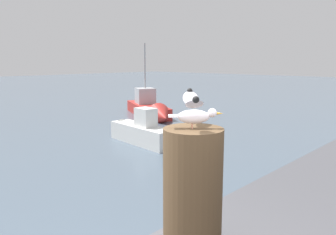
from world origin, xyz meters
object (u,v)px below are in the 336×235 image
object	(u,v)px
mooring_post	(193,190)
boat_white	(138,131)
boat_red	(151,109)
seagull	(194,110)

from	to	relation	value
mooring_post	boat_white	size ratio (longest dim) A/B	0.27
mooring_post	boat_white	bearing A→B (deg)	50.87
boat_red	boat_white	world-z (taller)	boat_red
seagull	boat_white	distance (m)	9.46
boat_red	boat_white	bearing A→B (deg)	-138.72
mooring_post	boat_red	xyz separation A→B (m)	(9.81, 10.66, -1.48)
mooring_post	boat_red	bearing A→B (deg)	47.38
boat_white	seagull	bearing A→B (deg)	-129.11
mooring_post	boat_white	xyz separation A→B (m)	(5.82, 7.16, -1.48)
boat_white	mooring_post	bearing A→B (deg)	-129.13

